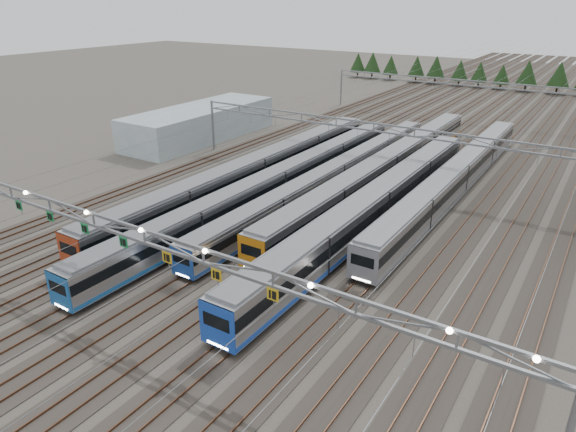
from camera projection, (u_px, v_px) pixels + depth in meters
The scene contains 13 objects.
ground at pixel (155, 322), 39.69m from camera, with size 400.00×400.00×0.00m, color #47423A.
track_bed at pixel (481, 100), 116.37m from camera, with size 54.00×260.00×5.42m.
train_a at pixel (255, 171), 66.56m from camera, with size 3.12×55.60×4.07m.
train_b at pixel (276, 183), 63.02m from camera, with size 2.77×60.51×3.61m.
train_c at pixel (335, 175), 66.18m from camera, with size 2.59×56.69×3.37m.
train_d at pixel (386, 167), 68.38m from camera, with size 2.96×60.37×3.86m.
train_e at pixel (375, 206), 55.57m from camera, with size 3.12×53.17×4.08m.
train_f at pixel (456, 177), 64.76m from camera, with size 2.92×55.28×3.80m.
gantry_near at pixel (143, 240), 36.84m from camera, with size 56.36×0.61×8.08m.
gantry_mid at pixel (373, 134), 68.08m from camera, with size 56.36×0.36×8.00m.
gantry_far at pixel (466, 87), 102.85m from camera, with size 56.36×0.36×8.00m.
west_shed at pixel (201, 123), 90.16m from camera, with size 10.00×30.00×5.43m, color #93A9B0.
treeline at pixel (481, 72), 140.21m from camera, with size 81.20×5.60×7.02m.
Camera 1 is at (26.71, -22.36, 23.15)m, focal length 32.00 mm.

